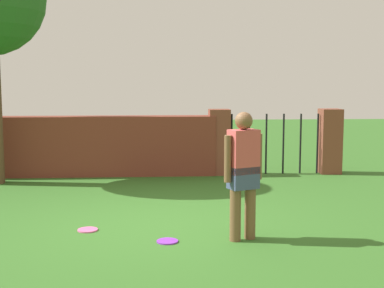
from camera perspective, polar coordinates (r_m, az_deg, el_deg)
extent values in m
plane|color=#336623|center=(7.45, -3.58, -8.72)|extent=(40.00, 40.00, 0.00)
cube|color=brown|center=(11.33, -11.18, -0.22)|extent=(5.37, 0.50, 1.26)
cylinder|color=brown|center=(6.64, 4.72, -6.89)|extent=(0.14, 0.14, 0.85)
cylinder|color=brown|center=(6.75, 6.32, -6.67)|extent=(0.14, 0.14, 0.85)
cube|color=#3F4C72|center=(6.61, 5.57, -3.62)|extent=(0.42, 0.34, 0.28)
cube|color=#CC4C4C|center=(6.56, 5.60, -0.83)|extent=(0.42, 0.34, 0.55)
sphere|color=brown|center=(6.52, 5.64, 2.52)|extent=(0.22, 0.22, 0.22)
cylinder|color=brown|center=(6.46, 3.90, -1.61)|extent=(0.09, 0.09, 0.58)
cylinder|color=brown|center=(6.70, 7.22, -1.35)|extent=(0.09, 0.09, 0.58)
cube|color=brown|center=(11.29, 2.96, 0.23)|extent=(0.44, 0.44, 1.40)
cube|color=brown|center=(11.80, 14.70, 0.30)|extent=(0.44, 0.44, 1.40)
cylinder|color=black|center=(11.32, 4.32, -0.01)|extent=(0.04, 0.04, 1.30)
cylinder|color=black|center=(11.38, 6.19, 0.00)|extent=(0.04, 0.04, 1.30)
cylinder|color=black|center=(11.45, 8.04, 0.01)|extent=(0.04, 0.04, 1.30)
cylinder|color=black|center=(11.53, 9.87, 0.03)|extent=(0.04, 0.04, 1.30)
cylinder|color=black|center=(11.62, 11.67, 0.04)|extent=(0.04, 0.04, 1.30)
cylinder|color=black|center=(11.73, 13.44, 0.05)|extent=(0.04, 0.04, 1.30)
cylinder|color=pink|center=(7.30, -11.23, -9.11)|extent=(0.27, 0.27, 0.02)
cylinder|color=purple|center=(6.68, -2.69, -10.48)|extent=(0.27, 0.27, 0.02)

